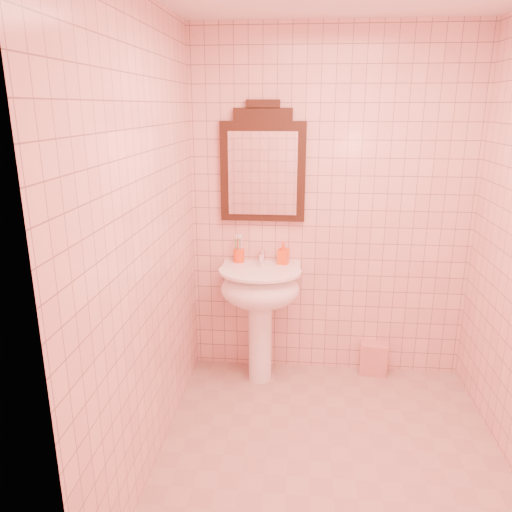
# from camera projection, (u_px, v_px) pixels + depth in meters

# --- Properties ---
(floor) EXTENTS (2.20, 2.20, 0.00)m
(floor) POSITION_uv_depth(u_px,v_px,m) (331.00, 462.00, 2.87)
(floor) COLOR tan
(floor) RESTS_ON ground
(back_wall) EXTENTS (2.00, 0.02, 2.50)m
(back_wall) POSITION_uv_depth(u_px,v_px,m) (330.00, 210.00, 3.55)
(back_wall) COLOR beige
(back_wall) RESTS_ON floor
(pedestal_sink) EXTENTS (0.58, 0.58, 0.86)m
(pedestal_sink) POSITION_uv_depth(u_px,v_px,m) (260.00, 296.00, 3.55)
(pedestal_sink) COLOR white
(pedestal_sink) RESTS_ON floor
(faucet) EXTENTS (0.04, 0.16, 0.11)m
(faucet) POSITION_uv_depth(u_px,v_px,m) (262.00, 256.00, 3.60)
(faucet) COLOR white
(faucet) RESTS_ON pedestal_sink
(mirror) EXTENTS (0.60, 0.06, 0.83)m
(mirror) POSITION_uv_depth(u_px,v_px,m) (263.00, 167.00, 3.48)
(mirror) COLOR black
(mirror) RESTS_ON back_wall
(toothbrush_cup) EXTENTS (0.08, 0.08, 0.18)m
(toothbrush_cup) POSITION_uv_depth(u_px,v_px,m) (239.00, 255.00, 3.64)
(toothbrush_cup) COLOR #E64413
(toothbrush_cup) RESTS_ON pedestal_sink
(soap_dispenser) EXTENTS (0.09, 0.09, 0.16)m
(soap_dispenser) POSITION_uv_depth(u_px,v_px,m) (283.00, 253.00, 3.59)
(soap_dispenser) COLOR #E64D13
(soap_dispenser) RESTS_ON pedestal_sink
(towel) EXTENTS (0.22, 0.17, 0.25)m
(towel) POSITION_uv_depth(u_px,v_px,m) (374.00, 358.00, 3.79)
(towel) COLOR #DD8382
(towel) RESTS_ON floor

